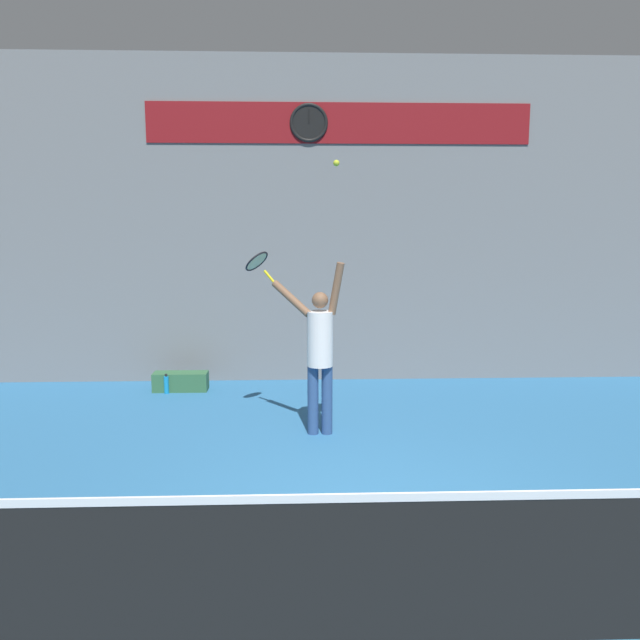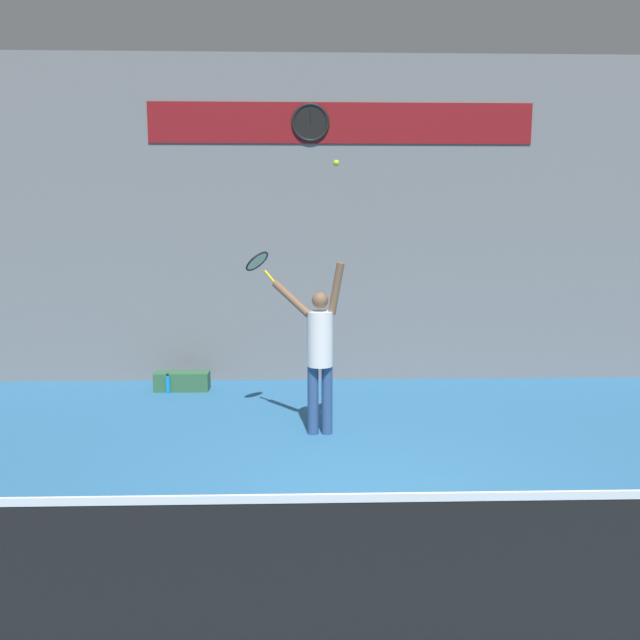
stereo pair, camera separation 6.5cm
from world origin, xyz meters
The scene contains 10 objects.
ground_plane centered at (0.00, 0.00, 0.00)m, with size 18.00×18.00×0.00m, color teal.
back_wall centered at (0.00, 5.17, 2.50)m, with size 18.00×0.10×5.00m.
sponsor_banner centered at (0.00, 5.11, 3.98)m, with size 5.81×0.02×0.60m.
scoreboard_clock centered at (-0.47, 5.09, 3.98)m, with size 0.58×0.05×0.58m.
court_net centered at (0.00, -1.28, 0.50)m, with size 8.33×0.07×1.06m.
tennis_player centered at (-0.40, 2.52, 1.03)m, with size 0.88×0.53×2.05m.
tennis_racket centered at (-1.13, 2.96, 2.01)m, with size 0.43×0.42×0.39m.
tennis_ball centered at (-0.22, 2.40, 3.14)m, with size 0.07×0.07×0.07m.
water_bottle centered at (-2.59, 4.37, 0.14)m, with size 0.07×0.07×0.29m.
equipment_bag centered at (-2.41, 4.54, 0.14)m, with size 0.81×0.29×0.28m.
Camera 1 is at (-0.66, -4.63, 2.48)m, focal length 35.00 mm.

